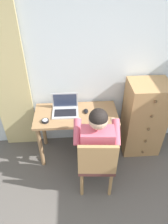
{
  "coord_description": "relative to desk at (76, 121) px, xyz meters",
  "views": [
    {
      "loc": [
        -0.41,
        -0.29,
        2.43
      ],
      "look_at": [
        -0.28,
        1.77,
        0.83
      ],
      "focal_mm": 33.42,
      "sensor_mm": 36.0,
      "label": 1
    }
  ],
  "objects": [
    {
      "name": "person_seated",
      "position": [
        0.22,
        -0.45,
        0.08
      ],
      "size": [
        0.55,
        0.6,
        1.21
      ],
      "color": "#4C4C4C",
      "rests_on": "ground_plane"
    },
    {
      "name": "desk",
      "position": [
        0.0,
        0.0,
        0.0
      ],
      "size": [
        1.09,
        0.53,
        0.73
      ],
      "color": "#9E754C",
      "rests_on": "ground_plane"
    },
    {
      "name": "wall_back",
      "position": [
        0.38,
        0.33,
        0.65
      ],
      "size": [
        4.8,
        0.05,
        2.5
      ],
      "primitive_type": "cube",
      "color": "silver",
      "rests_on": "ground_plane"
    },
    {
      "name": "computer_mouse",
      "position": [
        0.13,
        0.03,
        0.14
      ],
      "size": [
        0.06,
        0.1,
        0.03
      ],
      "primitive_type": "ellipsoid",
      "rotation": [
        0.0,
        0.0,
        -0.02
      ],
      "color": "black",
      "rests_on": "desk"
    },
    {
      "name": "curtain_panel",
      "position": [
        -0.84,
        0.26,
        0.48
      ],
      "size": [
        0.49,
        0.03,
        2.17
      ],
      "primitive_type": "cube",
      "color": "#CCB77A",
      "rests_on": "ground_plane"
    },
    {
      "name": "dresser",
      "position": [
        0.95,
        0.05,
        -0.05
      ],
      "size": [
        0.53,
        0.47,
        1.12
      ],
      "color": "tan",
      "rests_on": "ground_plane"
    },
    {
      "name": "desk_clock",
      "position": [
        -0.39,
        -0.14,
        0.14
      ],
      "size": [
        0.09,
        0.09,
        0.03
      ],
      "color": "black",
      "rests_on": "desk"
    },
    {
      "name": "laptop",
      "position": [
        -0.14,
        0.06,
        0.18
      ],
      "size": [
        0.34,
        0.26,
        0.24
      ],
      "color": "#B7BABF",
      "rests_on": "desk"
    },
    {
      "name": "chair",
      "position": [
        0.21,
        -0.63,
        -0.1
      ],
      "size": [
        0.45,
        0.43,
        0.89
      ],
      "color": "brown",
      "rests_on": "ground_plane"
    }
  ]
}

